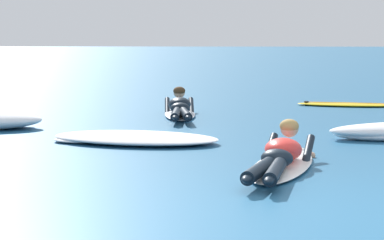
{
  "coord_description": "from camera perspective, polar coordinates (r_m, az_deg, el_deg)",
  "views": [
    {
      "loc": [
        -0.93,
        -5.75,
        1.48
      ],
      "look_at": [
        -1.31,
        4.84,
        0.19
      ],
      "focal_mm": 67.55,
      "sensor_mm": 36.0,
      "label": 1
    }
  ],
  "objects": [
    {
      "name": "whitewater_back",
      "position": [
        9.77,
        -4.47,
        -1.41
      ],
      "size": [
        2.47,
        1.55,
        0.13
      ],
      "color": "white",
      "rests_on": "ground"
    },
    {
      "name": "surfer_near",
      "position": [
        7.86,
        7.05,
        -2.95
      ],
      "size": [
        1.12,
        2.57,
        0.54
      ],
      "color": "white",
      "rests_on": "ground"
    },
    {
      "name": "surfer_far",
      "position": [
        12.7,
        -0.97,
        0.89
      ],
      "size": [
        0.68,
        2.61,
        0.53
      ],
      "color": "silver",
      "rests_on": "ground"
    },
    {
      "name": "drifting_surfboard",
      "position": [
        14.85,
        12.03,
        1.21
      ],
      "size": [
        2.03,
        0.89,
        0.16
      ],
      "color": "yellow",
      "rests_on": "ground"
    },
    {
      "name": "ground_plane",
      "position": [
        15.84,
        5.41,
        1.56
      ],
      "size": [
        120.0,
        120.0,
        0.0
      ],
      "primitive_type": "plane",
      "color": "#235B84"
    }
  ]
}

